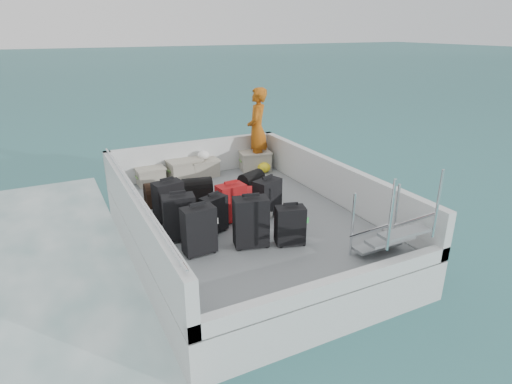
% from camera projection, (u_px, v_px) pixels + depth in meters
% --- Properties ---
extents(ground, '(160.00, 160.00, 0.00)m').
position_uv_depth(ground, '(245.00, 249.00, 7.22)').
color(ground, '#175151').
rests_on(ground, ground).
extents(ferry_hull, '(3.60, 5.00, 0.60)m').
position_uv_depth(ferry_hull, '(245.00, 233.00, 7.12)').
color(ferry_hull, silver).
rests_on(ferry_hull, ground).
extents(deck, '(3.30, 4.70, 0.02)m').
position_uv_depth(deck, '(245.00, 217.00, 7.00)').
color(deck, slate).
rests_on(deck, ferry_hull).
extents(deck_fittings, '(3.60, 5.00, 0.90)m').
position_uv_depth(deck_fittings, '(273.00, 198.00, 6.74)').
color(deck_fittings, silver).
rests_on(deck_fittings, deck).
extents(suitcase_0, '(0.45, 0.27, 0.68)m').
position_uv_depth(suitcase_0, '(199.00, 231.00, 5.73)').
color(suitcase_0, black).
rests_on(suitcase_0, deck).
extents(suitcase_1, '(0.49, 0.33, 0.68)m').
position_uv_depth(suitcase_1, '(179.00, 218.00, 6.11)').
color(suitcase_1, black).
rests_on(suitcase_1, deck).
extents(suitcase_2, '(0.49, 0.34, 0.64)m').
position_uv_depth(suitcase_2, '(169.00, 201.00, 6.75)').
color(suitcase_2, black).
rests_on(suitcase_2, deck).
extents(suitcase_3, '(0.53, 0.39, 0.72)m').
position_uv_depth(suitcase_3, '(251.00, 223.00, 5.92)').
color(suitcase_3, black).
rests_on(suitcase_3, deck).
extents(suitcase_4, '(0.44, 0.35, 0.57)m').
position_uv_depth(suitcase_4, '(214.00, 215.00, 6.35)').
color(suitcase_4, black).
rests_on(suitcase_4, deck).
extents(suitcase_5, '(0.46, 0.31, 0.61)m').
position_uv_depth(suitcase_5, '(231.00, 203.00, 6.72)').
color(suitcase_5, '#A50C19').
rests_on(suitcase_5, deck).
extents(suitcase_6, '(0.46, 0.35, 0.57)m').
position_uv_depth(suitcase_6, '(290.00, 226.00, 5.99)').
color(suitcase_6, black).
rests_on(suitcase_6, deck).
extents(suitcase_7, '(0.51, 0.40, 0.63)m').
position_uv_depth(suitcase_7, '(267.00, 198.00, 6.89)').
color(suitcase_7, black).
rests_on(suitcase_7, deck).
extents(suitcase_8, '(0.93, 0.79, 0.31)m').
position_uv_depth(suitcase_8, '(244.00, 200.00, 7.24)').
color(suitcase_8, '#A50C19').
rests_on(suitcase_8, deck).
extents(duffel_0, '(0.45, 0.31, 0.32)m').
position_uv_depth(duffel_0, '(158.00, 196.00, 7.38)').
color(duffel_0, black).
rests_on(duffel_0, deck).
extents(duffel_1, '(0.57, 0.40, 0.32)m').
position_uv_depth(duffel_1, '(197.00, 192.00, 7.58)').
color(duffel_1, black).
rests_on(duffel_1, deck).
extents(duffel_2, '(0.56, 0.47, 0.32)m').
position_uv_depth(duffel_2, '(251.00, 185.00, 7.91)').
color(duffel_2, black).
rests_on(duffel_2, deck).
extents(crate_0, '(0.52, 0.37, 0.31)m').
position_uv_depth(crate_0, '(151.00, 177.00, 8.36)').
color(crate_0, '#ADA796').
rests_on(crate_0, deck).
extents(crate_1, '(0.67, 0.50, 0.38)m').
position_uv_depth(crate_1, '(184.00, 170.00, 8.63)').
color(crate_1, '#ADA796').
rests_on(crate_1, deck).
extents(crate_2, '(0.57, 0.41, 0.33)m').
position_uv_depth(crate_2, '(204.00, 168.00, 8.81)').
color(crate_2, '#ADA796').
rests_on(crate_2, deck).
extents(crate_3, '(0.69, 0.54, 0.37)m').
position_uv_depth(crate_3, '(255.00, 161.00, 9.21)').
color(crate_3, '#ADA796').
rests_on(crate_3, deck).
extents(yellow_bag, '(0.28, 0.26, 0.22)m').
position_uv_depth(yellow_bag, '(264.00, 168.00, 9.05)').
color(yellow_bag, yellow).
rests_on(yellow_bag, deck).
extents(white_bag, '(0.24, 0.24, 0.18)m').
position_uv_depth(white_bag, '(203.00, 157.00, 8.72)').
color(white_bag, white).
rests_on(white_bag, crate_2).
extents(passenger, '(0.70, 0.77, 1.74)m').
position_uv_depth(passenger, '(257.00, 130.00, 9.01)').
color(passenger, orange).
rests_on(passenger, deck).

